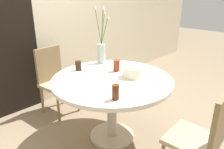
% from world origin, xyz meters
% --- Properties ---
extents(ground_plane, '(16.00, 16.00, 0.00)m').
position_xyz_m(ground_plane, '(0.00, 0.00, 0.00)').
color(ground_plane, '#89755B').
extents(wall_back, '(8.00, 0.05, 2.60)m').
position_xyz_m(wall_back, '(0.00, 1.36, 1.30)').
color(wall_back, beige).
rests_on(wall_back, ground_plane).
extents(doorway_panel, '(0.90, 0.01, 2.05)m').
position_xyz_m(doorway_panel, '(-0.56, 1.33, 1.02)').
color(doorway_panel, black).
rests_on(doorway_panel, ground_plane).
extents(dining_table, '(1.25, 1.25, 0.73)m').
position_xyz_m(dining_table, '(0.00, 0.00, 0.61)').
color(dining_table, silver).
rests_on(dining_table, ground_plane).
extents(chair_left_flank, '(0.44, 0.44, 0.89)m').
position_xyz_m(chair_left_flank, '(-0.10, 0.97, 0.49)').
color(chair_left_flank, tan).
rests_on(chair_left_flank, ground_plane).
extents(chair_far_back, '(0.42, 0.42, 0.89)m').
position_xyz_m(chair_far_back, '(0.05, -0.97, 0.49)').
color(chair_far_back, tan).
rests_on(chair_far_back, ground_plane).
extents(birthday_cake, '(0.21, 0.21, 0.15)m').
position_xyz_m(birthday_cake, '(0.18, -0.13, 0.78)').
color(birthday_cake, white).
rests_on(birthday_cake, dining_table).
extents(flower_vase, '(0.25, 0.21, 0.70)m').
position_xyz_m(flower_vase, '(0.28, 0.45, 0.93)').
color(flower_vase, '#B2C6C1').
rests_on(flower_vase, dining_table).
extents(side_plate, '(0.20, 0.20, 0.01)m').
position_xyz_m(side_plate, '(0.06, 0.36, 0.73)').
color(side_plate, silver).
rests_on(side_plate, dining_table).
extents(drink_glass_0, '(0.07, 0.07, 0.13)m').
position_xyz_m(drink_glass_0, '(0.19, 0.11, 0.79)').
color(drink_glass_0, maroon).
rests_on(drink_glass_0, dining_table).
extents(drink_glass_1, '(0.07, 0.07, 0.11)m').
position_xyz_m(drink_glass_1, '(-0.09, 0.45, 0.78)').
color(drink_glass_1, '#33190C').
rests_on(drink_glass_1, dining_table).
extents(drink_glass_2, '(0.06, 0.06, 0.13)m').
position_xyz_m(drink_glass_2, '(-0.32, -0.35, 0.79)').
color(drink_glass_2, '#51280F').
rests_on(drink_glass_2, dining_table).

